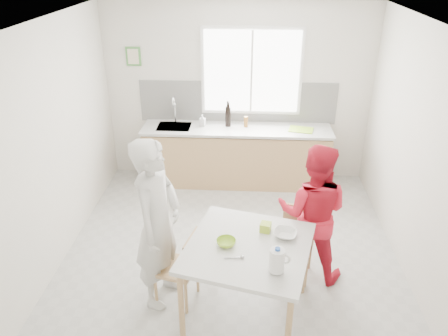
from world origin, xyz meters
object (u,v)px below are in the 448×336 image
(chair_far, at_px, (296,239))
(wine_bottle_b, at_px, (229,117))
(person_white, at_px, (158,224))
(person_red, at_px, (312,213))
(chair_left, at_px, (182,265))
(wine_bottle_a, at_px, (228,116))
(bowl_green, at_px, (226,242))
(bowl_white, at_px, (285,234))
(dining_table, at_px, (248,253))
(milk_jug, at_px, (277,260))

(chair_far, height_order, wine_bottle_b, wine_bottle_b)
(person_white, relative_size, wine_bottle_b, 6.08)
(person_red, bearing_deg, chair_left, 35.59)
(person_white, relative_size, wine_bottle_a, 5.70)
(wine_bottle_b, bearing_deg, chair_left, -97.13)
(bowl_green, distance_m, wine_bottle_a, 2.88)
(chair_left, bearing_deg, wine_bottle_b, -173.04)
(bowl_white, height_order, wine_bottle_a, wine_bottle_a)
(person_white, bearing_deg, chair_far, -57.43)
(dining_table, relative_size, wine_bottle_b, 4.52)
(person_white, height_order, wine_bottle_b, person_white)
(dining_table, bearing_deg, wine_bottle_b, 96.51)
(person_red, bearing_deg, bowl_green, 52.24)
(bowl_white, bearing_deg, chair_left, -179.87)
(dining_table, xyz_separation_m, person_white, (-0.89, 0.22, 0.14))
(wine_bottle_a, height_order, wine_bottle_b, wine_bottle_a)
(chair_left, distance_m, milk_jug, 1.17)
(bowl_green, xyz_separation_m, wine_bottle_a, (-0.14, 2.87, 0.19))
(chair_left, bearing_deg, person_white, -90.00)
(person_red, bearing_deg, person_white, 30.83)
(person_red, relative_size, bowl_green, 8.74)
(chair_left, height_order, wine_bottle_a, wine_bottle_a)
(person_red, relative_size, bowl_white, 7.21)
(chair_far, xyz_separation_m, bowl_green, (-0.74, -0.70, 0.44))
(dining_table, relative_size, wine_bottle_a, 4.24)
(person_white, xyz_separation_m, bowl_green, (0.69, -0.22, -0.02))
(dining_table, relative_size, milk_jug, 5.79)
(chair_far, distance_m, wine_bottle_a, 2.42)
(person_red, xyz_separation_m, milk_jug, (-0.44, -1.05, 0.19))
(person_white, relative_size, person_red, 1.14)
(dining_table, bearing_deg, bowl_white, 25.72)
(person_white, xyz_separation_m, wine_bottle_a, (0.55, 2.64, 0.17))
(bowl_green, height_order, bowl_white, bowl_green)
(dining_table, height_order, bowl_green, bowl_green)
(chair_far, relative_size, wine_bottle_b, 2.73)
(dining_table, height_order, chair_left, dining_table)
(person_white, bearing_deg, dining_table, -90.00)
(person_white, xyz_separation_m, person_red, (1.58, 0.47, -0.11))
(person_red, height_order, wine_bottle_a, person_red)
(milk_jug, xyz_separation_m, wine_bottle_b, (-0.57, 3.22, 0.08))
(wine_bottle_b, bearing_deg, milk_jug, -79.91)
(chair_left, height_order, wine_bottle_b, wine_bottle_b)
(wine_bottle_a, bearing_deg, chair_far, -67.87)
(bowl_green, distance_m, wine_bottle_b, 2.88)
(dining_table, xyz_separation_m, wine_bottle_b, (-0.33, 2.87, 0.30))
(dining_table, distance_m, chair_left, 0.75)
(person_white, bearing_deg, wine_bottle_b, 2.02)
(bowl_green, bearing_deg, chair_far, 43.37)
(chair_left, relative_size, wine_bottle_a, 2.62)
(dining_table, height_order, milk_jug, milk_jug)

